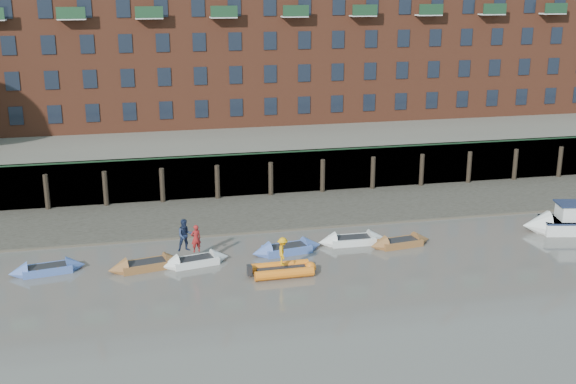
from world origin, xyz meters
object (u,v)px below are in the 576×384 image
object	(u,v)px
rowboat_3	(195,261)
rib_tender	(285,270)
rowboat_1	(47,269)
rowboat_5	(352,240)
person_rib_crew	(283,251)
person_rower_b	(185,235)
person_rower_a	(196,238)
rowboat_6	(400,243)
motor_launch	(564,223)
rowboat_4	(287,249)
rowboat_2	(146,265)

from	to	relation	value
rowboat_3	rib_tender	size ratio (longest dim) A/B	1.16
rowboat_1	rowboat_5	distance (m)	17.92
rowboat_1	person_rib_crew	size ratio (longest dim) A/B	2.67
person_rower_b	person_rower_a	bearing A→B (deg)	-32.30
rowboat_6	person_rower_b	bearing A→B (deg)	172.26
rowboat_1	person_rower_b	xyz separation A→B (m)	(7.64, -0.32, 1.52)
rowboat_3	person_rower_b	size ratio (longest dim) A/B	2.21
motor_launch	person_rower_b	bearing A→B (deg)	12.49
rowboat_4	motor_launch	bearing A→B (deg)	-10.44
rowboat_1	rowboat_5	world-z (taller)	rowboat_5
rowboat_1	person_rib_crew	world-z (taller)	person_rib_crew
rowboat_2	rowboat_4	xyz separation A→B (m)	(8.28, 0.73, 0.01)
rowboat_2	rib_tender	xyz separation A→B (m)	(7.45, -2.43, 0.05)
rowboat_3	person_rower_a	world-z (taller)	person_rower_a
rowboat_2	rowboat_4	bearing A→B (deg)	-6.26
rowboat_2	person_rower_b	world-z (taller)	person_rower_b
rowboat_2	person_rib_crew	size ratio (longest dim) A/B	2.79
person_rower_a	person_rower_b	bearing A→B (deg)	-40.95
rowboat_3	rowboat_5	bearing A→B (deg)	-3.99
rib_tender	person_rower_a	distance (m)	5.37
person_rower_a	person_rib_crew	world-z (taller)	person_rower_a
person_rower_b	rib_tender	bearing A→B (deg)	-34.12
motor_launch	person_rower_a	distance (m)	23.64
rowboat_1	motor_launch	distance (m)	31.84
rowboat_4	person_rib_crew	distance (m)	3.51
rowboat_3	person_rower_a	xyz separation A→B (m)	(0.10, -0.02, 1.38)
rowboat_3	rowboat_5	distance (m)	9.87
motor_launch	person_rower_b	world-z (taller)	person_rower_b
rowboat_6	rowboat_5	bearing A→B (deg)	151.80
motor_launch	rowboat_6	bearing A→B (deg)	12.68
rowboat_3	motor_launch	distance (m)	23.72
rib_tender	motor_launch	xyz separation A→B (m)	(19.01, 2.89, 0.37)
rowboat_1	rowboat_4	world-z (taller)	rowboat_4
rowboat_2	rowboat_5	size ratio (longest dim) A/B	1.03
rowboat_2	person_rib_crew	world-z (taller)	person_rib_crew
person_rib_crew	rowboat_6	bearing A→B (deg)	-60.00
rowboat_1	rowboat_6	xyz separation A→B (m)	(20.66, -0.26, -0.00)
rib_tender	rowboat_5	bearing A→B (deg)	35.54
rowboat_1	person_rower_a	world-z (taller)	person_rower_a
rowboat_1	rowboat_2	distance (m)	5.41
rowboat_2	person_rower_a	world-z (taller)	person_rower_a
rowboat_4	person_rower_b	distance (m)	6.21
rowboat_3	rib_tender	bearing A→B (deg)	-39.27
rowboat_3	person_rower_b	bearing A→B (deg)	140.12
rowboat_5	motor_launch	size ratio (longest dim) A/B	0.68
rowboat_3	rowboat_5	world-z (taller)	rowboat_5
rowboat_5	rowboat_1	bearing A→B (deg)	-176.60
rowboat_4	person_rower_a	world-z (taller)	person_rower_a
person_rower_a	rowboat_4	bearing A→B (deg)	172.41
rowboat_1	rowboat_3	bearing A→B (deg)	-13.45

